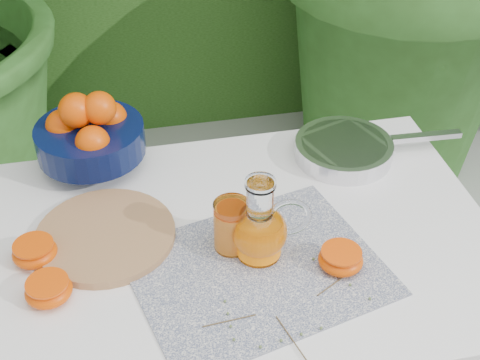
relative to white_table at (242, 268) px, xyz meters
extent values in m
cube|color=white|center=(0.00, 0.00, 0.06)|extent=(1.00, 0.70, 0.04)
cylinder|color=white|center=(-0.45, 0.30, -0.31)|extent=(0.04, 0.04, 0.71)
cylinder|color=white|center=(0.45, 0.30, -0.31)|extent=(0.04, 0.04, 0.71)
cube|color=#0B1840|center=(0.01, -0.09, 0.08)|extent=(0.51, 0.44, 0.00)
cylinder|color=#AF714F|center=(-0.26, 0.05, 0.09)|extent=(0.32, 0.32, 0.02)
cylinder|color=black|center=(-0.27, 0.30, 0.10)|extent=(0.09, 0.09, 0.04)
cylinder|color=black|center=(-0.27, 0.30, 0.15)|extent=(0.26, 0.26, 0.07)
sphere|color=#F85002|center=(-0.33, 0.32, 0.18)|extent=(0.08, 0.08, 0.07)
sphere|color=#F85002|center=(-0.22, 0.34, 0.18)|extent=(0.08, 0.08, 0.07)
sphere|color=#F85002|center=(-0.27, 0.25, 0.18)|extent=(0.08, 0.08, 0.07)
sphere|color=#F85002|center=(-0.28, 0.36, 0.18)|extent=(0.08, 0.08, 0.07)
sphere|color=#F85002|center=(-0.29, 0.30, 0.23)|extent=(0.08, 0.08, 0.08)
sphere|color=#F85002|center=(-0.24, 0.30, 0.23)|extent=(0.08, 0.08, 0.07)
cylinder|color=white|center=(0.02, -0.05, 0.09)|extent=(0.09, 0.09, 0.01)
ellipsoid|color=white|center=(0.02, -0.05, 0.14)|extent=(0.12, 0.12, 0.10)
cylinder|color=white|center=(0.02, -0.05, 0.22)|extent=(0.05, 0.05, 0.07)
cylinder|color=white|center=(0.02, -0.05, 0.25)|extent=(0.06, 0.06, 0.01)
torus|color=white|center=(0.08, -0.06, 0.17)|extent=(0.08, 0.02, 0.08)
cylinder|color=orange|center=(0.02, -0.05, 0.13)|extent=(0.10, 0.10, 0.07)
cylinder|color=white|center=(-0.02, -0.02, 0.14)|extent=(0.08, 0.08, 0.10)
cylinder|color=orange|center=(-0.02, -0.02, 0.13)|extent=(0.07, 0.07, 0.08)
cylinder|color=#D94006|center=(-0.02, -0.02, 0.17)|extent=(0.07, 0.07, 0.00)
cylinder|color=silver|center=(0.28, 0.22, 0.10)|extent=(0.23, 0.23, 0.04)
cylinder|color=silver|center=(0.28, 0.22, 0.12)|extent=(0.20, 0.20, 0.01)
cube|color=silver|center=(0.47, 0.21, 0.12)|extent=(0.17, 0.03, 0.01)
ellipsoid|color=#F85002|center=(-0.36, -0.08, 0.10)|extent=(0.09, 0.09, 0.04)
cylinder|color=#D94006|center=(-0.36, -0.08, 0.12)|extent=(0.08, 0.08, 0.00)
ellipsoid|color=#F85002|center=(-0.39, 0.02, 0.10)|extent=(0.09, 0.09, 0.04)
cylinder|color=#D94006|center=(-0.39, 0.02, 0.12)|extent=(0.08, 0.08, 0.00)
ellipsoid|color=#F85002|center=(0.16, -0.11, 0.10)|extent=(0.09, 0.09, 0.04)
cylinder|color=#D94006|center=(0.16, -0.11, 0.12)|extent=(0.08, 0.08, 0.00)
cylinder|color=#503E24|center=(0.03, -0.26, 0.09)|extent=(0.03, 0.10, 0.00)
sphere|color=#526635|center=(-0.03, -0.27, 0.09)|extent=(0.01, 0.01, 0.01)
sphere|color=#526635|center=(0.01, -0.26, 0.09)|extent=(0.01, 0.01, 0.01)
sphere|color=#526635|center=(0.05, -0.26, 0.09)|extent=(0.01, 0.01, 0.01)
sphere|color=#526635|center=(0.08, -0.25, 0.09)|extent=(0.01, 0.01, 0.01)
cylinder|color=#503E24|center=(0.15, -0.15, 0.09)|extent=(0.11, 0.06, 0.00)
sphere|color=#526635|center=(0.12, -0.09, 0.09)|extent=(0.01, 0.01, 0.01)
sphere|color=#526635|center=(0.14, -0.13, 0.09)|extent=(0.01, 0.01, 0.01)
sphere|color=#526635|center=(0.16, -0.17, 0.09)|extent=(0.01, 0.01, 0.01)
sphere|color=#526635|center=(0.19, -0.20, 0.09)|extent=(0.01, 0.01, 0.01)
cylinder|color=#503E24|center=(-0.06, -0.20, 0.09)|extent=(0.09, 0.01, 0.00)
sphere|color=#526635|center=(-0.07, -0.24, 0.09)|extent=(0.01, 0.01, 0.01)
sphere|color=#526635|center=(-0.07, -0.21, 0.09)|extent=(0.01, 0.01, 0.01)
sphere|color=#526635|center=(-0.06, -0.19, 0.09)|extent=(0.01, 0.01, 0.01)
sphere|color=#526635|center=(-0.06, -0.16, 0.09)|extent=(0.01, 0.01, 0.01)
camera|label=1|loc=(-0.20, -0.94, 0.97)|focal=50.00mm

